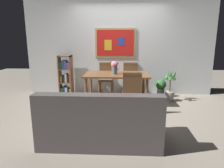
{
  "coord_description": "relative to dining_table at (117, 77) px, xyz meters",
  "views": [
    {
      "loc": [
        0.08,
        -4.32,
        1.59
      ],
      "look_at": [
        -0.12,
        -0.23,
        0.65
      ],
      "focal_mm": 32.52,
      "sensor_mm": 36.0,
      "label": 1
    }
  ],
  "objects": [
    {
      "name": "potted_palm",
      "position": [
        1.35,
        0.21,
        -0.3
      ],
      "size": [
        0.34,
        0.34,
        0.83
      ],
      "color": "#B2ADA3",
      "rests_on": "ground_plane"
    },
    {
      "name": "leather_couch",
      "position": [
        -0.2,
        -1.98,
        -0.33
      ],
      "size": [
        1.8,
        0.84,
        0.84
      ],
      "color": "#514C4C",
      "rests_on": "ground_plane"
    },
    {
      "name": "tv_remote",
      "position": [
        0.23,
        -0.0,
        0.1
      ],
      "size": [
        0.13,
        0.15,
        0.02
      ],
      "color": "black",
      "rests_on": "dining_table"
    },
    {
      "name": "wall_back_with_painting",
      "position": [
        0.04,
        0.9,
        0.66
      ],
      "size": [
        5.2,
        0.14,
        2.6
      ],
      "color": "silver",
      "rests_on": "ground_plane"
    },
    {
      "name": "potted_ivy",
      "position": [
        1.2,
        0.59,
        -0.37
      ],
      "size": [
        0.28,
        0.28,
        0.51
      ],
      "color": "#B2ADA3",
      "rests_on": "ground_plane"
    },
    {
      "name": "bookshelf",
      "position": [
        -1.42,
        0.61,
        -0.12
      ],
      "size": [
        0.36,
        0.28,
        1.11
      ],
      "color": "brown",
      "rests_on": "ground_plane"
    },
    {
      "name": "flower_vase",
      "position": [
        -0.05,
        -0.04,
        0.27
      ],
      "size": [
        0.18,
        0.17,
        0.32
      ],
      "color": "slate",
      "rests_on": "dining_table"
    },
    {
      "name": "dining_chair_far_left",
      "position": [
        -0.32,
        0.73,
        -0.1
      ],
      "size": [
        0.4,
        0.41,
        0.91
      ],
      "color": "brown",
      "rests_on": "ground_plane"
    },
    {
      "name": "dining_chair_far_right",
      "position": [
        0.36,
        0.73,
        -0.1
      ],
      "size": [
        0.4,
        0.41,
        0.91
      ],
      "color": "brown",
      "rests_on": "ground_plane"
    },
    {
      "name": "dining_chair_near_right",
      "position": [
        0.34,
        -0.74,
        -0.1
      ],
      "size": [
        0.4,
        0.41,
        0.91
      ],
      "color": "brown",
      "rests_on": "ground_plane"
    },
    {
      "name": "dining_table",
      "position": [
        0.0,
        0.0,
        0.0
      ],
      "size": [
        1.55,
        0.9,
        0.73
      ],
      "color": "brown",
      "rests_on": "ground_plane"
    },
    {
      "name": "ground_plane",
      "position": [
        0.04,
        -0.53,
        -0.64
      ],
      "size": [
        12.0,
        12.0,
        0.0
      ],
      "primitive_type": "plane",
      "color": "gray"
    }
  ]
}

